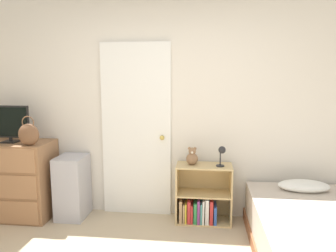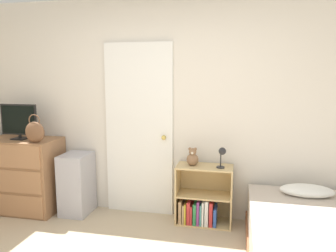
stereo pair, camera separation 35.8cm
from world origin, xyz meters
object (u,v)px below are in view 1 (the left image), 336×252
tv (9,123)px  teddy_bear (192,157)px  storage_bin (72,187)px  bookshelf (201,201)px  desk_lamp (222,153)px  handbag (29,134)px  bed (324,241)px  dresser (16,179)px

tv → teddy_bear: size_ratio=2.31×
storage_bin → tv: bearing=-174.2°
bookshelf → desk_lamp: size_ratio=2.91×
bookshelf → desk_lamp: bearing=-10.0°
handbag → bed: (2.98, -0.52, -0.80)m
handbag → teddy_bear: size_ratio=1.61×
storage_bin → bed: size_ratio=0.39×
bookshelf → bed: (1.08, -0.77, -0.02)m
handbag → bookshelf: bearing=7.7°
dresser → tv: size_ratio=1.91×
dresser → storage_bin: bearing=4.6°
storage_bin → bed: (2.60, -0.73, -0.14)m
dresser → bed: size_ratio=0.48×
handbag → desk_lamp: (2.11, 0.22, -0.20)m
storage_bin → bed: bearing=-15.7°
handbag → bookshelf: 2.06m
desk_lamp → bed: size_ratio=0.12×
handbag → bed: 3.12m
teddy_bear → tv: bearing=-176.9°
dresser → teddy_bear: dresser is taller
tv → storage_bin: tv is taller
dresser → bookshelf: bearing=2.5°
desk_lamp → bed: bearing=-40.2°
dresser → storage_bin: size_ratio=1.23×
teddy_bear → storage_bin: bearing=-178.1°
handbag → storage_bin: size_ratio=0.45×
teddy_bear → desk_lamp: (0.33, -0.04, 0.07)m
bookshelf → teddy_bear: teddy_bear is taller
teddy_bear → bed: (1.20, -0.78, -0.53)m
bookshelf → bed: bookshelf is taller
tv → storage_bin: size_ratio=0.64×
storage_bin → teddy_bear: teddy_bear is taller
bookshelf → handbag: bearing=-172.3°
desk_lamp → storage_bin: bearing=-179.8°
handbag → tv: bearing=154.7°
teddy_bear → handbag: bearing=-171.7°
storage_bin → desk_lamp: (1.73, 0.00, 0.46)m
handbag → bed: size_ratio=0.17×
bed → desk_lamp: bearing=139.8°
bed → dresser: bearing=168.3°
tv → bookshelf: tv is taller
dresser → tv: 0.67m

